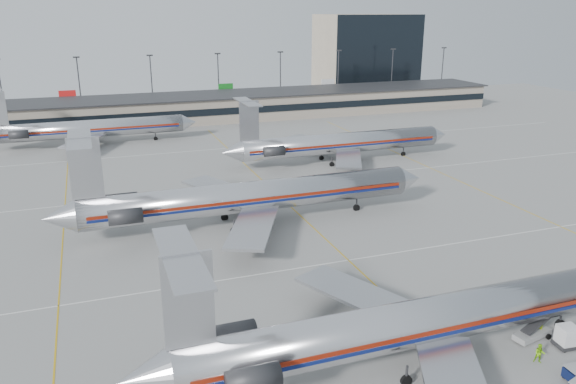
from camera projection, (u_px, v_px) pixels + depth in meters
name	position (u px, v px, depth m)	size (l,w,h in m)	color
ground	(394.00, 302.00, 53.21)	(260.00, 260.00, 0.00)	gray
apron_markings	(348.00, 260.00, 62.17)	(160.00, 0.15, 0.02)	silver
terminal	(197.00, 108.00, 139.97)	(162.00, 17.00, 6.25)	gray
light_mast_row	(186.00, 79.00, 150.84)	(163.60, 0.40, 15.28)	#38383D
distant_building	(366.00, 54.00, 183.77)	(30.00, 20.00, 25.00)	tan
jet_foreground	(415.00, 322.00, 43.22)	(46.10, 27.15, 12.07)	silver
jet_second_row	(245.00, 197.00, 71.34)	(49.70, 29.26, 13.01)	silver
jet_third_row	(337.00, 143.00, 101.10)	(44.36, 27.28, 12.13)	silver
jet_back_row	(87.00, 129.00, 113.92)	(42.99, 26.45, 11.76)	silver
uld_container	(567.00, 337.00, 45.91)	(1.94, 1.67, 1.90)	#2D2D30
belt_loader	(533.00, 332.00, 47.18)	(4.32, 1.96, 2.22)	gray
ramp_worker_near	(541.00, 328.00, 47.59)	(0.56, 0.37, 1.54)	#AAD614
ramp_worker_far	(540.00, 354.00, 43.92)	(0.79, 0.62, 1.63)	#7EC912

